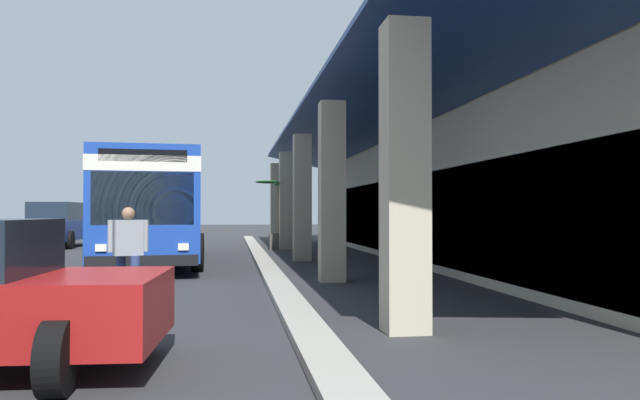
{
  "coord_description": "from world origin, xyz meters",
  "views": [
    {
      "loc": [
        17.49,
        2.58,
        1.54
      ],
      "look_at": [
        -0.18,
        5.07,
        1.89
      ],
      "focal_mm": 35.14,
      "sensor_mm": 36.0,
      "label": 1
    }
  ],
  "objects_px": {
    "pedestrian": "(128,249)",
    "potted_palm": "(279,233)",
    "transit_bus": "(152,202)",
    "parked_suv_blue": "(58,224)"
  },
  "relations": [
    {
      "from": "transit_bus",
      "to": "pedestrian",
      "type": "xyz_separation_m",
      "value": [
        9.05,
        0.73,
        -0.95
      ]
    },
    {
      "from": "pedestrian",
      "to": "parked_suv_blue",
      "type": "bearing_deg",
      "value": -161.91
    },
    {
      "from": "pedestrian",
      "to": "potted_palm",
      "type": "height_order",
      "value": "potted_palm"
    },
    {
      "from": "pedestrian",
      "to": "potted_palm",
      "type": "xyz_separation_m",
      "value": [
        -15.08,
        3.71,
        -0.23
      ]
    },
    {
      "from": "pedestrian",
      "to": "potted_palm",
      "type": "relative_size",
      "value": 0.56
    },
    {
      "from": "potted_palm",
      "to": "transit_bus",
      "type": "bearing_deg",
      "value": -36.36
    },
    {
      "from": "transit_bus",
      "to": "potted_palm",
      "type": "bearing_deg",
      "value": 143.64
    },
    {
      "from": "parked_suv_blue",
      "to": "potted_palm",
      "type": "xyz_separation_m",
      "value": [
        2.86,
        9.57,
        -0.35
      ]
    },
    {
      "from": "parked_suv_blue",
      "to": "pedestrian",
      "type": "relative_size",
      "value": 2.99
    },
    {
      "from": "transit_bus",
      "to": "potted_palm",
      "type": "relative_size",
      "value": 3.95
    }
  ]
}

